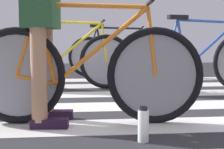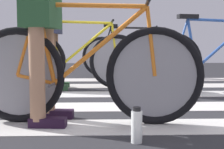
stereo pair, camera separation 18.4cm
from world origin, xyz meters
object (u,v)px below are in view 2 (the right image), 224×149
at_px(cyclist_1_of_4, 42,38).
at_px(water_bottle, 137,126).
at_px(bicycle_1_of_4, 85,72).
at_px(bicycle_3_of_4, 77,60).
at_px(bicycle_2_of_4, 214,61).
at_px(cyclist_3_of_4, 53,39).
at_px(bicycle_4_of_4, 130,55).

relative_size(cyclist_1_of_4, water_bottle, 4.53).
distance_m(bicycle_1_of_4, bicycle_3_of_4, 1.89).
relative_size(bicycle_2_of_4, cyclist_3_of_4, 1.72).
bearing_deg(cyclist_1_of_4, water_bottle, -33.86).
bearing_deg(bicycle_2_of_4, bicycle_3_of_4, 156.86).
distance_m(cyclist_1_of_4, bicycle_3_of_4, 1.87).
bearing_deg(cyclist_3_of_4, cyclist_1_of_4, -85.52).
bearing_deg(cyclist_3_of_4, bicycle_3_of_4, 0.00).
xyz_separation_m(cyclist_3_of_4, water_bottle, (0.84, -2.36, -0.54)).
distance_m(bicycle_1_of_4, water_bottle, 0.66).
distance_m(bicycle_1_of_4, bicycle_4_of_4, 3.45).
bearing_deg(bicycle_3_of_4, cyclist_1_of_4, -95.13).
height_order(bicycle_1_of_4, bicycle_4_of_4, same).
distance_m(cyclist_1_of_4, water_bottle, 0.99).
relative_size(bicycle_2_of_4, water_bottle, 7.91).
xyz_separation_m(cyclist_1_of_4, bicycle_3_of_4, (0.12, 1.85, -0.25)).
height_order(bicycle_2_of_4, water_bottle, bicycle_2_of_4).
relative_size(bicycle_1_of_4, bicycle_2_of_4, 1.01).
bearing_deg(cyclist_1_of_4, cyclist_3_of_4, 101.20).
height_order(bicycle_2_of_4, bicycle_4_of_4, same).
relative_size(bicycle_3_of_4, bicycle_4_of_4, 1.00).
xyz_separation_m(bicycle_1_of_4, bicycle_3_of_4, (-0.19, 1.88, 0.00)).
height_order(cyclist_3_of_4, water_bottle, cyclist_3_of_4).
relative_size(cyclist_3_of_4, water_bottle, 4.60).
bearing_deg(water_bottle, bicycle_4_of_4, 85.66).
xyz_separation_m(bicycle_3_of_4, water_bottle, (0.53, -2.37, -0.28)).
distance_m(bicycle_3_of_4, cyclist_3_of_4, 0.41).
bearing_deg(bicycle_3_of_4, bicycle_2_of_4, -14.61).
bearing_deg(bicycle_3_of_4, bicycle_4_of_4, 59.93).
distance_m(cyclist_1_of_4, bicycle_4_of_4, 3.51).
bearing_deg(water_bottle, bicycle_1_of_4, 124.11).
xyz_separation_m(bicycle_2_of_4, bicycle_4_of_4, (-0.84, 1.90, 0.00)).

